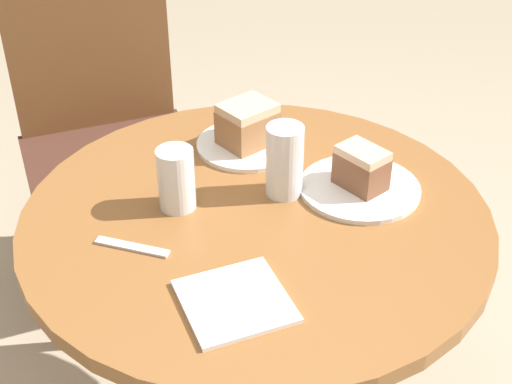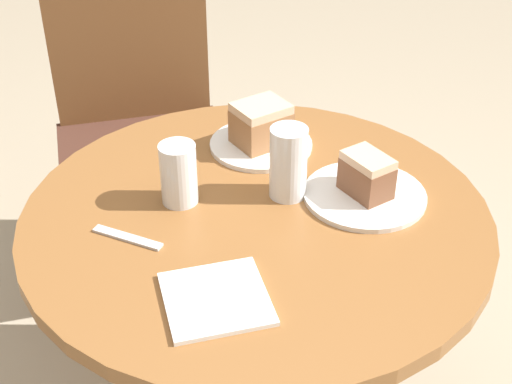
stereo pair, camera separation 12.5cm
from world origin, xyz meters
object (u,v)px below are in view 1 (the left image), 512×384
cake_slice_near (361,168)px  cake_slice_far (248,124)px  plate_far (248,145)px  chair (109,138)px  plate_near (360,188)px  glass_water (284,164)px  glass_lemonade (176,183)px

cake_slice_near → cake_slice_far: (-0.13, 0.23, 0.00)m
plate_far → cake_slice_far: size_ratio=1.68×
chair → cake_slice_far: size_ratio=6.97×
chair → plate_near: chair is taller
cake_slice_near → glass_water: (-0.13, 0.05, 0.01)m
chair → glass_lemonade: 0.78m
plate_far → glass_lemonade: (-0.20, -0.15, 0.05)m
plate_near → cake_slice_near: bearing=0.0°
glass_lemonade → cake_slice_far: bearing=36.8°
plate_near → cake_slice_far: bearing=119.7°
chair → cake_slice_far: chair is taller
chair → plate_near: size_ratio=3.87×
glass_lemonade → chair: bearing=88.9°
plate_near → glass_lemonade: bearing=165.8°
cake_slice_far → glass_water: size_ratio=0.91×
chair → cake_slice_far: 0.67m
cake_slice_near → cake_slice_far: bearing=119.7°
plate_far → cake_slice_near: 0.27m
chair → cake_slice_near: 0.91m
plate_near → glass_lemonade: (-0.33, 0.08, 0.05)m
glass_lemonade → glass_water: 0.20m
plate_near → cake_slice_far: (-0.13, 0.23, 0.05)m
cake_slice_near → glass_lemonade: glass_lemonade is taller
glass_water → glass_lemonade: bearing=169.9°
plate_near → plate_far: same height
glass_water → plate_near: bearing=-19.9°
plate_near → glass_lemonade: 0.34m
glass_water → plate_far: bearing=89.2°
plate_far → cake_slice_far: (0.00, 0.00, 0.05)m
plate_far → glass_water: bearing=-90.8°
chair → cake_slice_near: bearing=-67.2°
chair → plate_far: bearing=-70.8°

